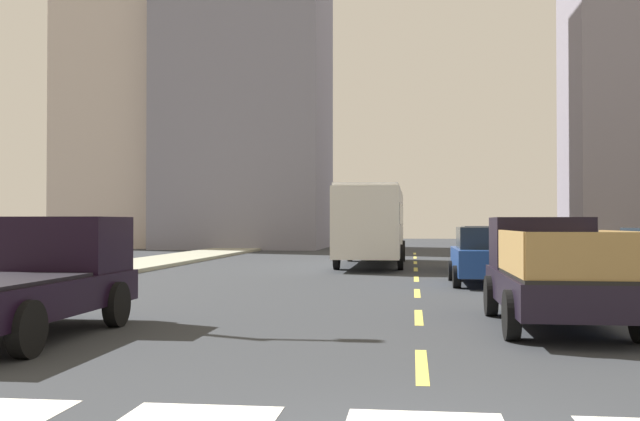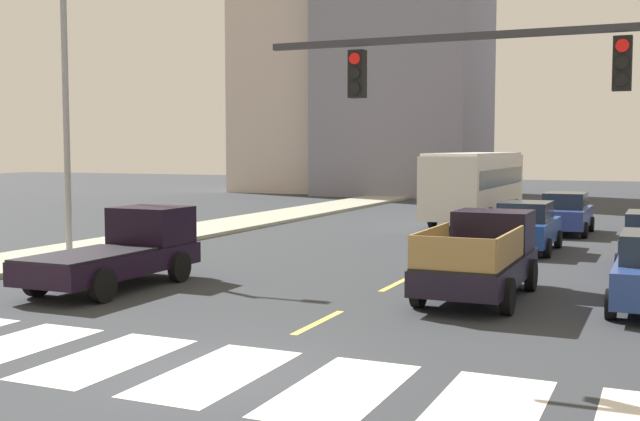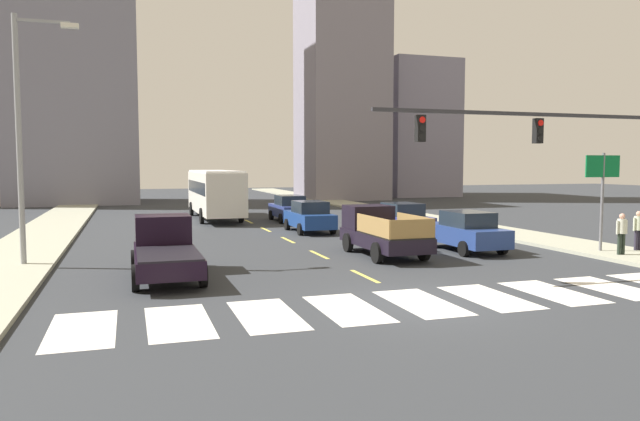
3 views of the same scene
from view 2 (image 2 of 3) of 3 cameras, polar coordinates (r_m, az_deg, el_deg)
ground_plane at (r=12.88m, az=-7.46°, el=-11.50°), size 160.00×160.00×0.00m
sidewalk_left at (r=34.03m, az=-8.65°, el=-1.39°), size 3.28×110.00×0.15m
crosswalk_stripe_2 at (r=15.45m, az=-21.27°, el=-9.04°), size 1.47×3.31×0.01m
crosswalk_stripe_3 at (r=14.06m, az=-15.02°, el=-10.22°), size 1.47×3.31×0.01m
crosswalk_stripe_4 at (r=12.88m, az=-7.46°, el=-11.48°), size 1.47×3.31×0.01m
crosswalk_stripe_5 at (r=11.95m, az=1.53°, el=-12.71°), size 1.47×3.31×0.01m
crosswalk_stripe_6 at (r=11.36m, az=11.81°, el=-13.74°), size 1.47×3.31×0.01m
lane_dash_0 at (r=16.32m, az=-0.10°, el=-8.02°), size 0.16×2.40×0.01m
lane_dash_1 at (r=20.91m, az=5.47°, el=-5.26°), size 0.16×2.40×0.01m
lane_dash_2 at (r=25.65m, az=8.99°, el=-3.48°), size 0.16×2.40×0.01m
lane_dash_3 at (r=30.47m, az=11.39°, el=-2.25°), size 0.16×2.40×0.01m
lane_dash_4 at (r=35.35m, az=13.13°, el=-1.36°), size 0.16×2.40×0.01m
lane_dash_5 at (r=40.25m, az=14.44°, el=-0.68°), size 0.16×2.40×0.01m
lane_dash_6 at (r=45.18m, az=15.47°, el=-0.15°), size 0.16×2.40×0.01m
lane_dash_7 at (r=50.12m, az=16.30°, el=0.27°), size 0.16×2.40×0.01m
pickup_stakebed at (r=19.45m, az=11.57°, el=-3.29°), size 2.18×5.20×1.96m
pickup_dark at (r=21.03m, az=-13.89°, el=-2.79°), size 2.18×5.20×1.96m
city_bus at (r=37.99m, az=11.14°, el=2.02°), size 2.72×10.80×3.32m
sedan_mid at (r=28.05m, az=14.57°, el=-1.13°), size 2.02×4.40×1.72m
sedan_near_right at (r=34.26m, az=17.21°, el=-0.19°), size 2.02×4.40×1.72m
streetlight_left at (r=26.47m, az=-17.52°, el=7.39°), size 2.20×0.28×9.00m
block_mid_left at (r=65.90m, az=-1.69°, el=11.59°), size 8.76×7.94×23.35m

